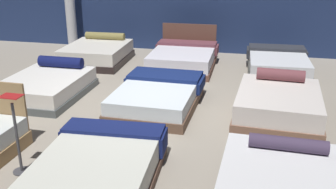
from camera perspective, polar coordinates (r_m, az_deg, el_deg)
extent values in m
cube|color=gray|center=(7.48, -2.54, -2.73)|extent=(18.00, 18.00, 0.02)
cube|color=brown|center=(5.35, -10.18, -12.26)|extent=(1.61, 2.15, 0.12)
cube|color=silver|center=(5.23, -10.33, -10.24)|extent=(1.55, 2.08, 0.31)
cube|color=#131D52|center=(5.79, -7.92, -4.89)|extent=(1.49, 0.54, 0.05)
cube|color=#131D52|center=(6.12, -14.52, -5.73)|extent=(0.08, 0.46, 0.29)
cube|color=#131D52|center=(5.70, -0.66, -7.01)|extent=(0.08, 0.46, 0.29)
cube|color=silver|center=(4.87, 16.96, -12.56)|extent=(1.62, 1.91, 0.29)
cylinder|color=#42344E|center=(5.28, 17.08, -6.88)|extent=(0.99, 0.21, 0.18)
cube|color=#4A5052|center=(8.64, -17.35, 0.17)|extent=(1.54, 2.04, 0.15)
cube|color=white|center=(8.58, -17.50, 1.51)|extent=(1.48, 1.98, 0.28)
cylinder|color=#0E1448|center=(9.14, -15.34, 4.58)|extent=(1.02, 0.25, 0.24)
cube|color=brown|center=(7.67, -1.61, -1.29)|extent=(1.53, 2.18, 0.18)
cube|color=silver|center=(7.59, -1.63, 0.21)|extent=(1.47, 2.12, 0.25)
cube|color=navy|center=(8.16, -0.38, 2.85)|extent=(1.49, 0.77, 0.07)
cube|color=navy|center=(8.41, -5.38, 2.27)|extent=(0.08, 0.74, 0.22)
cube|color=navy|center=(8.06, 4.84, 1.48)|extent=(0.08, 0.74, 0.22)
cube|color=brown|center=(7.53, 15.63, -2.56)|extent=(1.62, 2.04, 0.17)
cube|color=silver|center=(7.44, 15.81, -0.79)|extent=(1.56, 1.98, 0.33)
cylinder|color=brown|center=(7.98, 16.08, 2.77)|extent=(0.92, 0.28, 0.23)
cube|color=black|center=(10.95, -10.29, 5.02)|extent=(1.67, 1.99, 0.18)
cube|color=silver|center=(10.89, -10.37, 6.28)|extent=(1.61, 1.93, 0.32)
cylinder|color=olive|center=(11.50, -9.16, 8.42)|extent=(1.15, 0.24, 0.20)
cube|color=brown|center=(10.27, 2.14, 4.25)|extent=(1.64, 2.08, 0.15)
cube|color=silver|center=(10.21, 2.16, 5.52)|extent=(1.58, 2.02, 0.32)
cube|color=brown|center=(11.15, 3.09, 7.73)|extent=(1.52, 0.07, 0.99)
cube|color=brown|center=(10.87, 2.85, 7.49)|extent=(1.60, 0.53, 0.07)
cube|color=brown|center=(11.06, -1.34, 6.94)|extent=(0.08, 0.51, 0.22)
cube|color=brown|center=(10.81, 7.11, 6.48)|extent=(0.08, 0.51, 0.22)
cube|color=#333430|center=(10.11, 15.64, 3.43)|extent=(1.53, 2.09, 0.21)
cube|color=silver|center=(10.05, 15.77, 4.72)|extent=(1.46, 2.03, 0.26)
cube|color=#292B32|center=(10.69, 15.56, 6.57)|extent=(1.44, 0.62, 0.07)
cube|color=#292B32|center=(10.68, 11.59, 6.04)|extent=(0.10, 0.56, 0.23)
cube|color=#292B32|center=(10.82, 19.33, 5.49)|extent=(0.10, 0.56, 0.23)
cylinder|color=#3F3F44|center=(5.93, -20.49, -10.41)|extent=(0.24, 0.24, 0.02)
cylinder|color=#3F3F44|center=(5.70, -21.10, -6.02)|extent=(0.04, 0.04, 1.03)
cube|color=#B21E1E|center=(5.47, -21.91, -0.23)|extent=(0.28, 0.20, 0.01)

